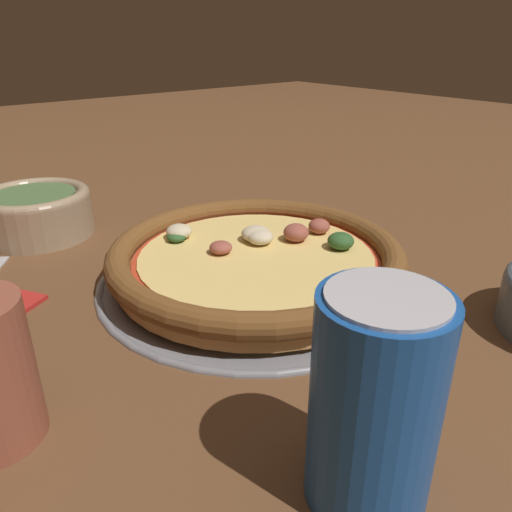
{
  "coord_description": "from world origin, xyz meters",
  "views": [
    {
      "loc": [
        -0.29,
        -0.35,
        0.23
      ],
      "look_at": [
        0.0,
        0.0,
        0.03
      ],
      "focal_mm": 35.0,
      "sensor_mm": 36.0,
      "label": 1
    }
  ],
  "objects_px": {
    "bowl_far": "(36,211)",
    "beverage_can": "(374,403)",
    "pizza": "(256,257)",
    "pizza_tray": "(256,277)"
  },
  "relations": [
    {
      "from": "beverage_can",
      "to": "bowl_far",
      "type": "bearing_deg",
      "value": 91.48
    },
    {
      "from": "bowl_far",
      "to": "beverage_can",
      "type": "relative_size",
      "value": 1.06
    },
    {
      "from": "bowl_far",
      "to": "beverage_can",
      "type": "distance_m",
      "value": 0.5
    },
    {
      "from": "pizza_tray",
      "to": "bowl_far",
      "type": "xyz_separation_m",
      "value": [
        -0.13,
        0.27,
        0.03
      ]
    },
    {
      "from": "pizza_tray",
      "to": "bowl_far",
      "type": "height_order",
      "value": "bowl_far"
    },
    {
      "from": "bowl_far",
      "to": "beverage_can",
      "type": "xyz_separation_m",
      "value": [
        0.01,
        -0.5,
        0.03
      ]
    },
    {
      "from": "bowl_far",
      "to": "beverage_can",
      "type": "height_order",
      "value": "beverage_can"
    },
    {
      "from": "pizza",
      "to": "bowl_far",
      "type": "xyz_separation_m",
      "value": [
        -0.13,
        0.27,
        0.01
      ]
    },
    {
      "from": "pizza_tray",
      "to": "pizza",
      "type": "distance_m",
      "value": 0.02
    },
    {
      "from": "pizza_tray",
      "to": "beverage_can",
      "type": "height_order",
      "value": "beverage_can"
    }
  ]
}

